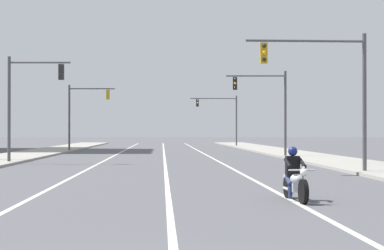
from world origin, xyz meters
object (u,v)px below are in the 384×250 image
Objects in this scene: traffic_signal_near_right at (330,80)px; traffic_signal_mid_left at (82,108)px; traffic_signal_near_left at (26,94)px; traffic_signal_mid_right at (268,101)px; traffic_signal_far_right at (223,113)px; motorcycle_with_rider at (295,179)px.

traffic_signal_near_right is 1.00× the size of traffic_signal_mid_left.
traffic_signal_near_left is 17.61m from traffic_signal_mid_right.
traffic_signal_mid_left is at bearing 89.01° from traffic_signal_near_left.
traffic_signal_near_right is at bearing -90.74° from traffic_signal_mid_right.
traffic_signal_near_right is 18.15m from traffic_signal_mid_right.
traffic_signal_mid_right and traffic_signal_far_right have the same top height.
traffic_signal_mid_right is (0.24, 18.15, -0.06)m from traffic_signal_near_right.
traffic_signal_mid_left is (-14.82, 33.08, -0.06)m from traffic_signal_near_right.
traffic_signal_far_right is at bearing 90.01° from traffic_signal_near_right.
motorcycle_with_rider is 0.35× the size of traffic_signal_far_right.
traffic_signal_mid_right is at bearing -44.77° from traffic_signal_mid_left.
traffic_signal_far_right is (3.81, 61.72, 3.56)m from motorcycle_with_rider.
traffic_signal_near_right and traffic_signal_mid_left have the same top height.
traffic_signal_near_left is at bearing -151.43° from traffic_signal_mid_right.
traffic_signal_near_left is at bearing -110.38° from traffic_signal_far_right.
traffic_signal_near_right and traffic_signal_near_left have the same top height.
traffic_signal_near_right reaches higher than motorcycle_with_rider.
traffic_signal_near_right is at bearing -65.87° from traffic_signal_mid_left.
traffic_signal_mid_left is (-11.01, 44.10, 3.48)m from motorcycle_with_rider.
traffic_signal_mid_left is at bearing 104.01° from motorcycle_with_rider.
motorcycle_with_rider is 0.35× the size of traffic_signal_near_left.
traffic_signal_far_right is (-0.24, 32.55, 0.08)m from traffic_signal_mid_right.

